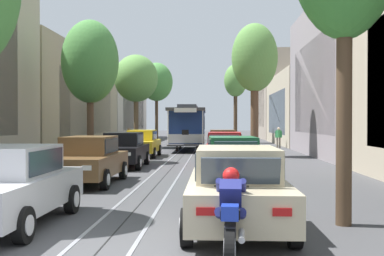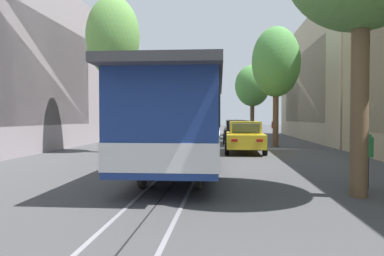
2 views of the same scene
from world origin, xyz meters
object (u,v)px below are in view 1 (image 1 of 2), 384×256
street_tree_kerb_left_mid (136,79)px  parked_car_beige_near_right (237,188)px  parked_car_brown_second_left (89,160)px  pedestrian_crossing_far (129,137)px  parked_car_red_mid_right (225,149)px  motorcycle_with_rider (231,216)px  street_tree_kerb_left_second (90,62)px  parked_car_black_mid_left (124,150)px  parked_car_brown_fourth_right (223,142)px  parked_car_yellow_fourth_left (142,143)px  street_tree_kerb_right_mid (235,82)px  parked_car_silver_near_left (8,185)px  cable_car_trolley (188,127)px  street_tree_kerb_right_second (255,60)px  street_tree_kerb_left_fourth (157,82)px  pedestrian_on_right_pavement (279,136)px  parked_car_green_second_right (232,160)px  fire_hydrant (270,169)px

street_tree_kerb_left_mid → parked_car_beige_near_right: bearing=-76.9°
parked_car_brown_second_left → pedestrian_crossing_far: (-2.45, 21.03, 0.09)m
parked_car_beige_near_right → street_tree_kerb_left_mid: bearing=103.1°
parked_car_red_mid_right → motorcycle_with_rider: bearing=-91.1°
parked_car_red_mid_right → street_tree_kerb_left_second: (-6.84, 1.58, 4.31)m
parked_car_black_mid_left → parked_car_brown_fourth_right: (4.66, 7.59, 0.00)m
parked_car_yellow_fourth_left → parked_car_red_mid_right: size_ratio=0.99×
street_tree_kerb_right_mid → pedestrian_crossing_far: street_tree_kerb_right_mid is taller
parked_car_silver_near_left → street_tree_kerb_right_mid: street_tree_kerb_right_mid is taller
parked_car_beige_near_right → street_tree_kerb_left_mid: (-6.61, 28.39, 4.73)m
cable_car_trolley → street_tree_kerb_right_second: bearing=-57.7°
street_tree_kerb_right_mid → cable_car_trolley: size_ratio=0.84×
parked_car_brown_second_left → street_tree_kerb_left_fourth: 36.58m
cable_car_trolley → pedestrian_on_right_pavement: 7.58m
parked_car_green_second_right → fire_hydrant: parked_car_green_second_right is taller
parked_car_brown_second_left → parked_car_brown_fourth_right: 14.15m
parked_car_brown_fourth_right → parked_car_black_mid_left: bearing=-121.5°
street_tree_kerb_right_mid → motorcycle_with_rider: 39.26m
parked_car_green_second_right → parked_car_red_mid_right: (-0.07, 6.73, 0.00)m
street_tree_kerb_left_second → street_tree_kerb_left_fourth: size_ratio=0.85×
parked_car_black_mid_left → street_tree_kerb_left_fourth: 30.94m
parked_car_brown_fourth_right → cable_car_trolley: (-2.43, 6.03, 0.86)m
parked_car_red_mid_right → fire_hydrant: bearing=-76.4°
street_tree_kerb_left_fourth → cable_car_trolley: bearing=-75.3°
parked_car_black_mid_left → cable_car_trolley: bearing=80.7°
parked_car_yellow_fourth_left → cable_car_trolley: size_ratio=0.48×
street_tree_kerb_left_second → parked_car_brown_second_left: bearing=-75.5°
street_tree_kerb_right_second → pedestrian_on_right_pavement: 10.99m
street_tree_kerb_left_second → parked_car_silver_near_left: bearing=-81.4°
parked_car_black_mid_left → parked_car_yellow_fourth_left: bearing=91.2°
parked_car_green_second_right → cable_car_trolley: size_ratio=0.48×
parked_car_silver_near_left → pedestrian_crossing_far: size_ratio=2.76×
parked_car_beige_near_right → parked_car_green_second_right: same height
pedestrian_on_right_pavement → parked_car_green_second_right: bearing=-101.8°
parked_car_brown_second_left → street_tree_kerb_right_second: 15.02m
parked_car_black_mid_left → parked_car_green_second_right: 7.42m
street_tree_kerb_right_mid → pedestrian_on_right_pavement: bearing=-70.5°
parked_car_brown_second_left → parked_car_brown_fourth_right: (4.73, 13.33, 0.00)m
street_tree_kerb_left_second → fire_hydrant: street_tree_kerb_left_second is taller
parked_car_red_mid_right → street_tree_kerb_left_second: 8.23m
parked_car_red_mid_right → pedestrian_on_right_pavement: pedestrian_on_right_pavement is taller
motorcycle_with_rider → parked_car_brown_fourth_right: bearing=89.1°
street_tree_kerb_left_mid → street_tree_kerb_left_fourth: 14.13m
parked_car_green_second_right → street_tree_kerb_right_mid: size_ratio=0.57×
parked_car_brown_second_left → street_tree_kerb_left_fourth: street_tree_kerb_left_fourth is taller
parked_car_black_mid_left → street_tree_kerb_right_mid: size_ratio=0.57×
street_tree_kerb_left_second → street_tree_kerb_left_fourth: street_tree_kerb_left_fourth is taller
parked_car_beige_near_right → pedestrian_crossing_far: same height
street_tree_kerb_left_fourth → pedestrian_crossing_far: bearing=-91.4°
pedestrian_crossing_far → parked_car_beige_near_right: bearing=-75.6°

